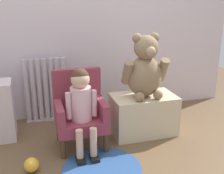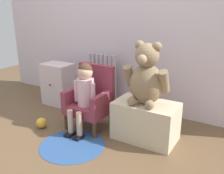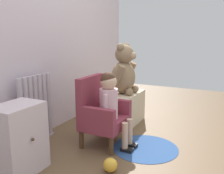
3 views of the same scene
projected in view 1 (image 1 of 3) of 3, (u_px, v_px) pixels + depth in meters
name	position (u px, v px, depth m)	size (l,w,h in m)	color
ground_plane	(86.00, 170.00, 2.10)	(6.00, 6.00, 0.00)	brown
back_wall	(60.00, 0.00, 2.74)	(3.80, 0.05, 2.40)	silver
radiator	(46.00, 91.00, 2.85)	(0.43, 0.05, 0.66)	#BFB3BF
child_armchair	(80.00, 111.00, 2.39)	(0.42, 0.37, 0.65)	brown
child_figure	(81.00, 99.00, 2.25)	(0.25, 0.35, 0.70)	beige
low_bench	(143.00, 114.00, 2.63)	(0.59, 0.36, 0.37)	beige
large_teddy_bear	(145.00, 70.00, 2.48)	(0.42, 0.29, 0.57)	#8E7455
floor_rug	(102.00, 168.00, 2.12)	(0.60, 0.60, 0.01)	#2C4F89
toy_ball	(32.00, 165.00, 2.07)	(0.11, 0.11, 0.11)	gold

